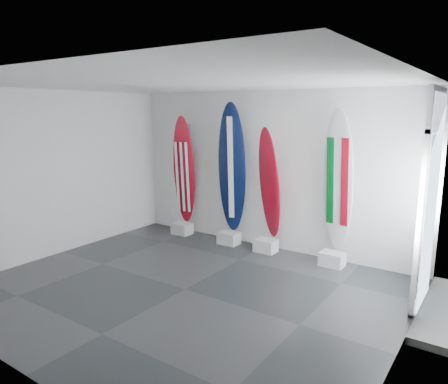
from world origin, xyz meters
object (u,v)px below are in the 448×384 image
Objects in this scene: surfboard_navy at (232,168)px; surfboard_italy at (338,182)px; surfboard_swiss at (269,184)px; surfboard_usa at (184,170)px.

surfboard_italy is at bearing -9.39° from surfboard_navy.
surfboard_italy reaches higher than surfboard_swiss.
surfboard_usa is 2.06m from surfboard_swiss.
surfboard_navy is (1.22, 0.00, 0.13)m from surfboard_usa.
surfboard_usa reaches higher than surfboard_swiss.
surfboard_italy is at bearing -6.51° from surfboard_usa.
surfboard_navy is at bearing -6.51° from surfboard_usa.
surfboard_swiss is at bearing -171.17° from surfboard_italy.
surfboard_usa is 1.08× the size of surfboard_swiss.
surfboard_italy is (3.36, 0.00, 0.07)m from surfboard_usa.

